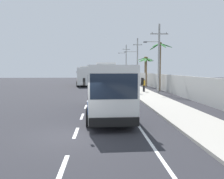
# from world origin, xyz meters

# --- Properties ---
(ground_plane) EXTENTS (160.00, 160.00, 0.00)m
(ground_plane) POSITION_xyz_m (0.00, 0.00, 0.00)
(ground_plane) COLOR #28282D
(sidewalk_kerb) EXTENTS (3.20, 90.00, 0.14)m
(sidewalk_kerb) POSITION_xyz_m (6.80, 10.00, 0.07)
(sidewalk_kerb) COLOR #A8A399
(sidewalk_kerb) RESTS_ON ground
(lane_markings) EXTENTS (3.47, 71.50, 0.01)m
(lane_markings) POSITION_xyz_m (2.09, 14.91, 0.00)
(lane_markings) COLOR white
(lane_markings) RESTS_ON ground
(boundary_wall) EXTENTS (0.24, 60.00, 2.42)m
(boundary_wall) POSITION_xyz_m (10.60, 14.00, 1.21)
(boundary_wall) COLOR #B2B2AD
(boundary_wall) RESTS_ON ground
(coach_bus_foreground) EXTENTS (3.21, 11.10, 3.62)m
(coach_bus_foreground) POSITION_xyz_m (1.66, 5.63, 1.88)
(coach_bus_foreground) COLOR silver
(coach_bus_foreground) RESTS_ON ground
(coach_bus_far_lane) EXTENTS (3.55, 10.74, 3.74)m
(coach_bus_far_lane) POSITION_xyz_m (-1.89, 34.95, 1.94)
(coach_bus_far_lane) COLOR white
(coach_bus_far_lane) RESTS_ON ground
(motorcycle_beside_bus) EXTENTS (0.56, 1.96, 1.64)m
(motorcycle_beside_bus) POSITION_xyz_m (4.27, 15.53, 0.67)
(motorcycle_beside_bus) COLOR black
(motorcycle_beside_bus) RESTS_ON ground
(pedestrian_near_kerb) EXTENTS (0.36, 0.36, 1.71)m
(pedestrian_near_kerb) POSITION_xyz_m (7.11, 20.38, 1.03)
(pedestrian_near_kerb) COLOR black
(pedestrian_near_kerb) RESTS_ON sidewalk_kerb
(pedestrian_midwalk) EXTENTS (0.36, 0.36, 1.68)m
(pedestrian_midwalk) POSITION_xyz_m (5.93, 18.06, 1.02)
(pedestrian_midwalk) COLOR navy
(pedestrian_midwalk) RESTS_ON sidewalk_kerb
(utility_pole_mid) EXTENTS (3.12, 0.24, 8.81)m
(utility_pole_mid) POSITION_xyz_m (8.60, 18.66, 4.71)
(utility_pole_mid) COLOR #9E9E99
(utility_pole_mid) RESTS_ON ground
(utility_pole_far) EXTENTS (3.63, 0.24, 9.41)m
(utility_pole_far) POSITION_xyz_m (8.72, 36.74, 4.98)
(utility_pole_far) COLOR #9E9E99
(utility_pole_far) RESTS_ON ground
(utility_pole_distant) EXTENTS (3.24, 0.24, 9.98)m
(utility_pole_distant) POSITION_xyz_m (8.47, 54.83, 5.30)
(utility_pole_distant) COLOR #9E9E99
(utility_pole_distant) RESTS_ON ground
(palm_nearest) EXTENTS (3.56, 3.67, 5.84)m
(palm_nearest) POSITION_xyz_m (10.75, 38.42, 4.34)
(palm_nearest) COLOR brown
(palm_nearest) RESTS_ON ground
(palm_second) EXTENTS (3.39, 3.64, 7.11)m
(palm_second) POSITION_xyz_m (9.89, 23.02, 4.70)
(palm_second) COLOR brown
(palm_second) RESTS_ON ground
(palm_third) EXTENTS (2.60, 2.62, 5.43)m
(palm_third) POSITION_xyz_m (9.55, 31.13, 4.11)
(palm_third) COLOR brown
(palm_third) RESTS_ON ground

